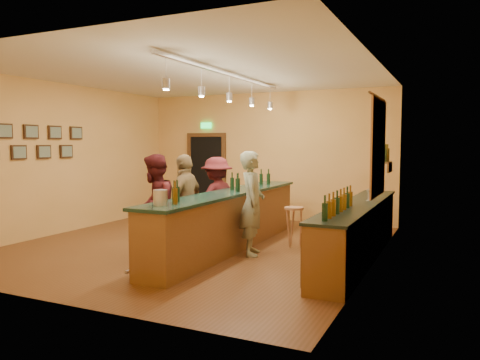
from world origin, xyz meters
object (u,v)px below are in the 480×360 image
at_px(bar_stool, 294,215).
at_px(tasting_bar, 229,216).
at_px(bartender, 252,203).
at_px(customer_b, 186,204).
at_px(customer_a, 155,206).
at_px(customer_c, 217,199).
at_px(back_counter, 358,231).

bearing_deg(bar_stool, tasting_bar, -144.76).
bearing_deg(bartender, customer_b, 87.78).
height_order(tasting_bar, bar_stool, tasting_bar).
xyz_separation_m(bartender, bar_stool, (0.44, 0.94, -0.30)).
relative_size(tasting_bar, customer_b, 2.94).
bearing_deg(tasting_bar, bartender, -23.09).
xyz_separation_m(customer_a, bar_stool, (1.82, 1.85, -0.28)).
bearing_deg(customer_b, customer_c, 178.28).
relative_size(customer_a, bar_stool, 2.37).
distance_m(customer_a, customer_c, 1.72).
bearing_deg(back_counter, bartender, -166.43).
bearing_deg(customer_b, back_counter, 103.96).
distance_m(back_counter, bartender, 1.82).
bearing_deg(back_counter, bar_stool, 157.85).
bearing_deg(tasting_bar, bar_stool, 35.24).
bearing_deg(customer_c, bartender, 79.42).
height_order(customer_a, customer_b, customer_a).
relative_size(tasting_bar, bartender, 2.85).
xyz_separation_m(back_counter, bartender, (-1.73, -0.42, 0.41)).
relative_size(customer_a, customer_b, 1.01).
distance_m(bartender, customer_a, 1.65).
distance_m(customer_b, customer_c, 1.16).
xyz_separation_m(back_counter, tasting_bar, (-2.28, -0.18, 0.12)).
relative_size(bartender, customer_c, 1.08).
xyz_separation_m(tasting_bar, bar_stool, (0.99, 0.70, -0.01)).
bearing_deg(bar_stool, customer_a, -134.52).
relative_size(bartender, customer_a, 1.03).
relative_size(customer_b, bar_stool, 2.35).
bearing_deg(customer_a, customer_b, 130.82).
bearing_deg(customer_a, bar_stool, 113.49).
bearing_deg(tasting_bar, customer_b, -131.87).
xyz_separation_m(tasting_bar, customer_c, (-0.55, 0.55, 0.22)).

